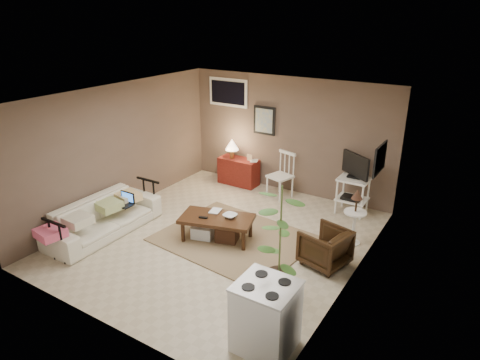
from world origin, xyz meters
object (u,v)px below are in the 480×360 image
Objects in this scene: stove at (266,316)px; potted_plant at (280,238)px; side_table at (356,211)px; tv_stand at (353,182)px; coffee_table at (216,226)px; sofa at (103,212)px; red_console at (238,169)px; spindle_chair at (281,176)px; armchair at (325,246)px.

potted_plant is at bearing 108.74° from stove.
tv_stand is at bearing 109.85° from side_table.
coffee_table is 2.28m from side_table.
tv_stand reaches higher than sofa.
red_console is at bearing 130.15° from potted_plant.
armchair is at bearing -48.03° from spindle_chair.
spindle_chair is at bearing 150.30° from side_table.
stove is at bearing -42.43° from coffee_table.
potted_plant is at bearing -26.05° from coffee_table.
spindle_chair is 0.80× the size of tv_stand.
red_console reaches higher than armchair.
tv_stand is 1.21× the size of side_table.
potted_plant reaches higher than side_table.
side_table is at bearing 77.34° from potted_plant.
tv_stand is 1.83× the size of armchair.
red_console is 3.25m from side_table.
sofa is 1.74× the size of tv_stand.
stove reaches higher than coffee_table.
armchair is (3.59, 1.08, -0.08)m from sofa.
stove is (1.88, -1.71, 0.17)m from coffee_table.
tv_stand reaches higher than coffee_table.
coffee_table is at bearing -150.80° from side_table.
sofa is 1.26× the size of potted_plant.
red_console is 4.04m from potted_plant.
sofa is at bearing -155.22° from coffee_table.
side_table reaches higher than armchair.
coffee_table is at bearing -67.64° from armchair.
side_table is (3.75, 1.92, 0.20)m from sofa.
side_table reaches higher than sofa.
red_console is 1.12m from spindle_chair.
spindle_chair is 0.58× the size of potted_plant.
spindle_chair is 2.58m from armchair.
side_table is at bearing 29.20° from coffee_table.
potted_plant is (3.34, 0.07, 0.46)m from sofa.
coffee_table is 1.30× the size of red_console.
sofa is at bearing 166.32° from stove.
red_console is at bearing 125.89° from stove.
coffee_table is 1.40× the size of spindle_chair.
potted_plant is at bearing -63.35° from spindle_chair.
coffee_table is at bearing -65.84° from red_console.
sofa reaches higher than coffee_table.
sofa is at bearing -178.87° from potted_plant.
potted_plant is (1.55, -0.76, 0.61)m from coffee_table.
side_table is at bearing -29.70° from spindle_chair.
side_table is at bearing -176.95° from armchair.
potted_plant is at bearing -102.66° from side_table.
spindle_chair is at bearing -6.59° from red_console.
red_console is at bearing -13.45° from sofa.
sofa is 3.75m from armchair.
red_console is 1.58× the size of armchair.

